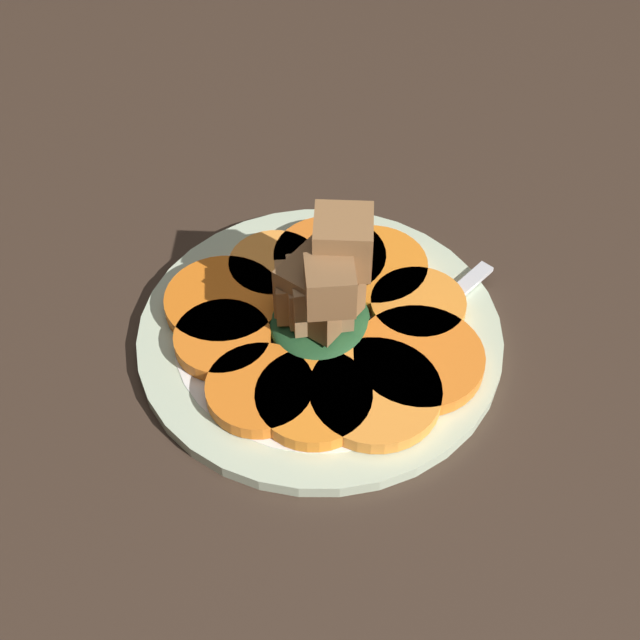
# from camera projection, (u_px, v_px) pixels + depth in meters

# --- Properties ---
(table_slab) EXTENTS (1.20, 1.20, 0.02)m
(table_slab) POSITION_uv_depth(u_px,v_px,m) (320.00, 348.00, 0.65)
(table_slab) COLOR #38281E
(table_slab) RESTS_ON ground
(plate) EXTENTS (0.26, 0.26, 0.01)m
(plate) POSITION_uv_depth(u_px,v_px,m) (320.00, 334.00, 0.64)
(plate) COLOR beige
(plate) RESTS_ON table_slab
(carrot_slice_0) EXTENTS (0.09, 0.09, 0.01)m
(carrot_slice_0) POSITION_uv_depth(u_px,v_px,m) (330.00, 259.00, 0.68)
(carrot_slice_0) COLOR orange
(carrot_slice_0) RESTS_ON plate
(carrot_slice_1) EXTENTS (0.07, 0.07, 0.01)m
(carrot_slice_1) POSITION_uv_depth(u_px,v_px,m) (274.00, 266.00, 0.67)
(carrot_slice_1) COLOR #F9963A
(carrot_slice_1) RESTS_ON plate
(carrot_slice_2) EXTENTS (0.09, 0.09, 0.01)m
(carrot_slice_2) POSITION_uv_depth(u_px,v_px,m) (223.00, 301.00, 0.65)
(carrot_slice_2) COLOR orange
(carrot_slice_2) RESTS_ON plate
(carrot_slice_3) EXTENTS (0.07, 0.07, 0.01)m
(carrot_slice_3) POSITION_uv_depth(u_px,v_px,m) (223.00, 340.00, 0.63)
(carrot_slice_3) COLOR orange
(carrot_slice_3) RESTS_ON plate
(carrot_slice_4) EXTENTS (0.07, 0.07, 0.01)m
(carrot_slice_4) POSITION_uv_depth(u_px,v_px,m) (260.00, 389.00, 0.60)
(carrot_slice_4) COLOR orange
(carrot_slice_4) RESTS_ON plate
(carrot_slice_5) EXTENTS (0.08, 0.08, 0.01)m
(carrot_slice_5) POSITION_uv_depth(u_px,v_px,m) (314.00, 398.00, 0.59)
(carrot_slice_5) COLOR orange
(carrot_slice_5) RESTS_ON plate
(carrot_slice_6) EXTENTS (0.09, 0.09, 0.01)m
(carrot_slice_6) POSITION_uv_depth(u_px,v_px,m) (375.00, 393.00, 0.59)
(carrot_slice_6) COLOR orange
(carrot_slice_6) RESTS_ON plate
(carrot_slice_7) EXTENTS (0.09, 0.09, 0.01)m
(carrot_slice_7) POSITION_uv_depth(u_px,v_px,m) (419.00, 359.00, 0.61)
(carrot_slice_7) COLOR orange
(carrot_slice_7) RESTS_ON plate
(carrot_slice_8) EXTENTS (0.07, 0.07, 0.01)m
(carrot_slice_8) POSITION_uv_depth(u_px,v_px,m) (418.00, 306.00, 0.65)
(carrot_slice_8) COLOR orange
(carrot_slice_8) RESTS_ON plate
(carrot_slice_9) EXTENTS (0.08, 0.08, 0.01)m
(carrot_slice_9) POSITION_uv_depth(u_px,v_px,m) (373.00, 268.00, 0.67)
(carrot_slice_9) COLOR orange
(carrot_slice_9) RESTS_ON plate
(center_pile) EXTENTS (0.08, 0.07, 0.10)m
(center_pile) POSITION_uv_depth(u_px,v_px,m) (322.00, 292.00, 0.61)
(center_pile) COLOR #1E4723
(center_pile) RESTS_ON plate
(fork) EXTENTS (0.16, 0.09, 0.00)m
(fork) POSITION_uv_depth(u_px,v_px,m) (412.00, 332.00, 0.63)
(fork) COLOR silver
(fork) RESTS_ON plate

